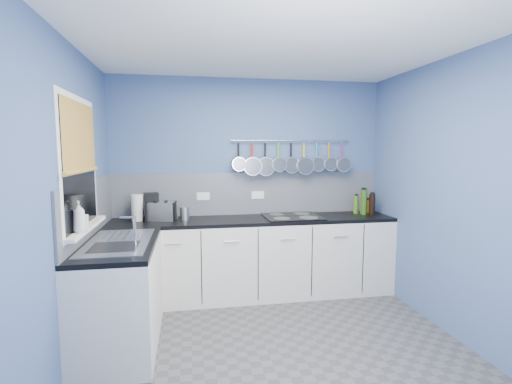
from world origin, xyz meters
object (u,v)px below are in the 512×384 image
object	(u,v)px
toaster	(161,211)
canister	(185,214)
soap_bottle_a	(79,217)
coffee_maker	(151,206)
soap_bottle_b	(82,219)
paper_towel	(137,208)
hob	(292,216)

from	to	relation	value
toaster	canister	world-z (taller)	toaster
toaster	canister	bearing A→B (deg)	6.85
toaster	soap_bottle_a	bearing A→B (deg)	-97.84
soap_bottle_a	coffee_maker	bearing A→B (deg)	72.43
soap_bottle_b	toaster	distance (m)	1.25
coffee_maker	paper_towel	bearing A→B (deg)	-172.54
soap_bottle_b	canister	xyz separation A→B (m)	(0.77, 1.10, -0.16)
soap_bottle_a	paper_towel	distance (m)	1.27
soap_bottle_b	toaster	world-z (taller)	soap_bottle_b
paper_towel	hob	world-z (taller)	paper_towel
soap_bottle_a	hob	xyz separation A→B (m)	(1.98, 1.15, -0.26)
soap_bottle_a	toaster	size ratio (longest dim) A/B	0.77
coffee_maker	hob	size ratio (longest dim) A/B	0.46
canister	hob	xyz separation A→B (m)	(1.22, -0.03, -0.07)
canister	soap_bottle_b	bearing A→B (deg)	-124.96
soap_bottle_b	toaster	bearing A→B (deg)	65.70
coffee_maker	canister	xyz separation A→B (m)	(0.36, -0.09, -0.07)
paper_towel	toaster	xyz separation A→B (m)	(0.25, -0.01, -0.04)
coffee_maker	canister	distance (m)	0.38
paper_towel	toaster	distance (m)	0.26
soap_bottle_a	hob	distance (m)	2.31
coffee_maker	hob	distance (m)	1.59
soap_bottle_a	canister	distance (m)	1.42
toaster	canister	xyz separation A→B (m)	(0.26, -0.04, -0.03)
canister	paper_towel	bearing A→B (deg)	174.33
coffee_maker	soap_bottle_b	bearing A→B (deg)	-117.11
coffee_maker	toaster	bearing A→B (deg)	-35.14
soap_bottle_b	canister	distance (m)	1.35
soap_bottle_a	paper_towel	bearing A→B (deg)	78.10
canister	hob	bearing A→B (deg)	-1.36
soap_bottle_a	canister	xyz separation A→B (m)	(0.77, 1.18, -0.20)
toaster	soap_bottle_b	bearing A→B (deg)	-99.36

